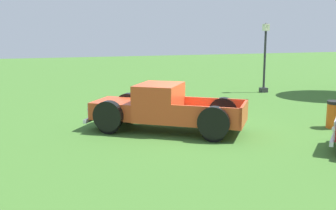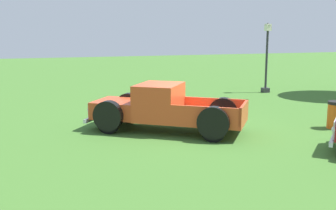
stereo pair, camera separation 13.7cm
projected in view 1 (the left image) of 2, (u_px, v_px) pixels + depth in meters
The scene contains 4 objects.
ground_plane at pixel (188, 130), 14.30m from camera, with size 80.00×80.00×0.00m, color #3D6B28.
pickup_truck_foreground at pixel (157, 108), 14.05m from camera, with size 4.52×5.31×1.59m.
lamp_post_far at pixel (265, 56), 22.51m from camera, with size 0.36×0.36×3.75m.
trash_can at pixel (335, 114), 14.48m from camera, with size 0.59×0.59×0.95m.
Camera 1 is at (12.94, -5.17, 3.37)m, focal length 44.68 mm.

